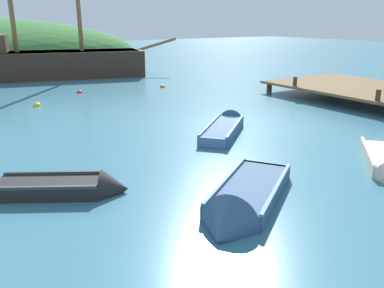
{
  "coord_description": "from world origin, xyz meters",
  "views": [
    {
      "loc": [
        -8.96,
        -11.33,
        3.75
      ],
      "look_at": [
        -2.7,
        -1.73,
        0.13
      ],
      "focal_mm": 36.92,
      "sensor_mm": 36.0,
      "label": 1
    }
  ],
  "objects": [
    {
      "name": "rowboat_center",
      "position": [
        -0.61,
        -0.71,
        0.11
      ],
      "size": [
        3.49,
        3.19,
        0.9
      ],
      "rotation": [
        0.0,
        0.0,
        0.71
      ],
      "color": "#335175",
      "rests_on": "ground"
    },
    {
      "name": "buoy_yellow",
      "position": [
        -5.24,
        7.27,
        0.0
      ],
      "size": [
        0.35,
        0.35,
        0.35
      ],
      "primitive_type": "sphere",
      "color": "yellow",
      "rests_on": "ground"
    },
    {
      "name": "buoy_red",
      "position": [
        -2.55,
        9.58,
        0.0
      ],
      "size": [
        0.31,
        0.31,
        0.31
      ],
      "primitive_type": "sphere",
      "color": "red",
      "rests_on": "ground"
    },
    {
      "name": "rowboat_outer_left",
      "position": [
        -4.06,
        -5.71,
        0.1
      ],
      "size": [
        3.71,
        3.03,
        1.16
      ],
      "rotation": [
        0.0,
        0.0,
        3.73
      ],
      "color": "#335175",
      "rests_on": "ground"
    },
    {
      "name": "rowboat_portside",
      "position": [
        -6.81,
        -2.98,
        0.1
      ],
      "size": [
        3.0,
        2.3,
        0.9
      ],
      "rotation": [
        0.0,
        0.0,
        5.75
      ],
      "color": "black",
      "rests_on": "ground"
    },
    {
      "name": "sailing_ship",
      "position": [
        -2.52,
        16.52,
        0.68
      ],
      "size": [
        15.12,
        6.5,
        12.75
      ],
      "rotation": [
        0.0,
        0.0,
        -0.26
      ],
      "color": "#38281E",
      "rests_on": "ground"
    },
    {
      "name": "ground_plane",
      "position": [
        0.0,
        0.0,
        0.0
      ],
      "size": [
        120.0,
        120.0,
        0.0
      ],
      "primitive_type": "plane",
      "color": "teal"
    },
    {
      "name": "buoy_orange",
      "position": [
        2.06,
        8.73,
        0.0
      ],
      "size": [
        0.32,
        0.32,
        0.32
      ],
      "primitive_type": "sphere",
      "color": "orange",
      "rests_on": "ground"
    },
    {
      "name": "dock",
      "position": [
        8.64,
        0.0,
        0.53
      ],
      "size": [
        5.89,
        8.9,
        1.67
      ],
      "color": "brown",
      "rests_on": "ground"
    }
  ]
}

